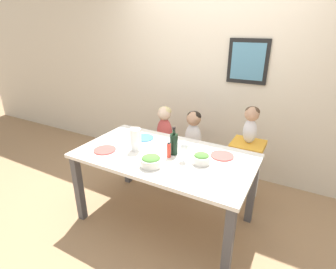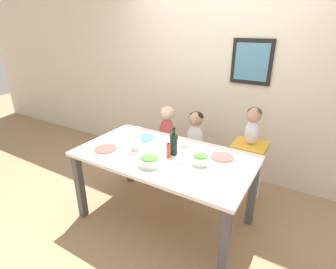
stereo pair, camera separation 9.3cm
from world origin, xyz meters
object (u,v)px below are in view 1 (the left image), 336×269
Objects in this scene: chair_far_left at (165,151)px; dinner_plate_front_left at (105,150)px; person_child_center at (193,130)px; chair_right_highchair at (247,156)px; paper_towel_roll at (136,140)px; chair_far_center at (192,158)px; salad_bowl_small at (201,158)px; person_baby_right at (251,121)px; person_child_left at (165,125)px; dinner_plate_back_right at (222,156)px; wine_bottle at (174,143)px; wine_glass_near at (184,147)px; salad_bowl_large at (151,161)px; dinner_plate_back_left at (144,138)px.

dinner_plate_front_left is (-0.13, -0.96, 0.40)m from chair_far_left.
chair_far_left is 0.55m from person_child_center.
chair_right_highchair is 3.30× the size of paper_towel_roll.
chair_far_center is at bearing 180.00° from chair_right_highchair.
person_baby_right is at bearing 71.34° from salad_bowl_small.
dinner_plate_back_right is (0.92, -0.52, 0.03)m from person_child_left.
person_child_left is at bearing 137.07° from salad_bowl_small.
chair_far_left is at bearing 125.56° from wine_bottle.
person_child_left is at bearing 179.76° from chair_far_center.
chair_far_left is at bearing 137.13° from salad_bowl_small.
wine_glass_near is at bearing -72.49° from chair_far_center.
dinner_plate_back_right is (-0.13, -0.52, -0.21)m from person_baby_right.
person_child_center is (0.40, 0.00, 0.00)m from person_child_left.
person_child_left is 0.97m from dinner_plate_front_left.
chair_right_highchair is at bearing -90.00° from person_baby_right.
chair_far_left is 1.05m from dinner_plate_front_left.
chair_far_center is at bearing 135.23° from dinner_plate_back_right.
person_child_left is 2.48× the size of dinner_plate_front_left.
salad_bowl_large is at bearing -3.95° from dinner_plate_front_left.
chair_far_left is at bearing -179.76° from person_child_center.
chair_far_center is at bearing 98.30° from wine_bottle.
chair_far_left is 0.37m from person_child_left.
paper_towel_roll is at bearing -139.01° from person_baby_right.
dinner_plate_back_left is (0.17, 0.44, 0.00)m from dinner_plate_front_left.
salad_bowl_small reaches higher than dinner_plate_back_right.
chair_far_center is 1.17m from dinner_plate_front_left.
chair_far_left is 1.07m from chair_right_highchair.
person_child_left is 0.87m from wine_bottle.
wine_bottle is at bearing 153.95° from wine_glass_near.
chair_far_center is 0.84× the size of person_child_left.
paper_towel_roll reaches higher than person_child_center.
person_child_center is (-0.00, 0.00, 0.37)m from chair_far_center.
dinner_plate_back_right is (-0.13, -0.52, 0.21)m from chair_right_highchair.
salad_bowl_small is at bearing -8.33° from wine_bottle.
dinner_plate_front_left is (-0.53, -0.96, 0.40)m from chair_far_center.
person_child_left is 1.01m from wine_glass_near.
dinner_plate_back_left is at bearing 157.90° from wine_glass_near.
dinner_plate_back_right is at bearing 60.79° from salad_bowl_small.
wine_glass_near is 1.17× the size of salad_bowl_small.
salad_bowl_large is at bearing -87.99° from chair_far_center.
dinner_plate_back_left is at bearing -124.65° from person_child_center.
paper_towel_roll is (0.13, -0.80, 0.51)m from chair_far_left.
chair_right_highchair is at bearing 40.91° from paper_towel_roll.
wine_bottle reaches higher than chair_far_left.
salad_bowl_large is 0.62m from dinner_plate_back_left.
dinner_plate_back_left is (-0.46, 0.18, -0.10)m from wine_bottle.
chair_right_highchair is at bearing 76.21° from dinner_plate_back_right.
wine_bottle is at bearing -128.32° from chair_right_highchair.
chair_far_center is 2.44× the size of wine_glass_near.
person_child_left is 3.41× the size of salad_bowl_small.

